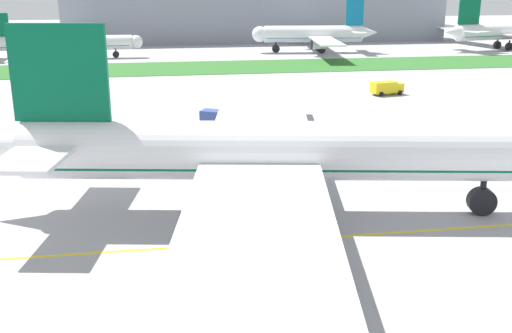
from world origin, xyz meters
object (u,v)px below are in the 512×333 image
Objects in this scene: parked_airliner_far_right at (315,34)px; ground_crew_wingwalker_port at (220,322)px; service_truck_fuel_bowser at (387,87)px; parked_airliner_far_outer at (511,32)px; service_truck_baggage_loader at (219,118)px; parked_airliner_far_centre at (57,43)px; airliner_foreground at (276,152)px.

ground_crew_wingwalker_port is at bearing -106.66° from parked_airliner_far_right.
service_truck_fuel_bowser is at bearing -93.32° from parked_airliner_far_right.
parked_airliner_far_right is at bearing 178.50° from parked_airliner_far_outer.
service_truck_fuel_bowser reaches higher than ground_crew_wingwalker_port.
ground_crew_wingwalker_port is at bearing -95.91° from service_truck_baggage_loader.
parked_airliner_far_right is (4.08, 70.26, 3.86)m from service_truck_fuel_bowser.
parked_airliner_far_centre is at bearing 111.73° from service_truck_baggage_loader.
service_truck_baggage_loader reaches higher than service_truck_fuel_bowser.
airliner_foreground is 35.13m from service_truck_baggage_loader.
service_truck_baggage_loader is 135.21m from parked_airliner_far_outer.
ground_crew_wingwalker_port is 0.26× the size of service_truck_fuel_bowser.
parked_airliner_far_outer is at bearing 53.78° from ground_crew_wingwalker_port.
parked_airliner_far_outer reaches higher than ground_crew_wingwalker_port.
airliner_foreground is at bearing -106.06° from parked_airliner_far_right.
parked_airliner_far_centre is at bearing -177.23° from parked_airliner_far_right.
service_truck_fuel_bowser is at bearing -134.04° from parked_airliner_far_outer.
parked_airliner_far_outer is (98.80, 125.16, -0.51)m from airliner_foreground.
service_truck_fuel_bowser is 95.56m from parked_airliner_far_outer.
airliner_foreground is at bearing 69.59° from ground_crew_wingwalker_port.
service_truck_baggage_loader is at bearing -147.53° from service_truck_fuel_bowser.
airliner_foreground is 128.66m from parked_airliner_far_centre.
parked_airliner_far_right reaches higher than parked_airliner_far_centre.
parked_airliner_far_centre is at bearing -179.19° from parked_airliner_far_outer.
parked_airliner_far_right is at bearing 2.77° from parked_airliner_far_centre.
service_truck_baggage_loader is 0.10× the size of parked_airliner_far_right.
parked_airliner_far_outer is at bearing 41.95° from service_truck_baggage_loader.
parked_airliner_far_outer reaches higher than parked_airliner_far_centre.
service_truck_fuel_bowser is at bearing -43.87° from parked_airliner_far_centre.
ground_crew_wingwalker_port is at bearing -110.41° from airliner_foreground.
service_truck_baggage_loader is 0.88× the size of service_truck_fuel_bowser.
airliner_foreground is 131.94m from parked_airliner_far_right.
ground_crew_wingwalker_port is 0.02× the size of parked_airliner_far_centre.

